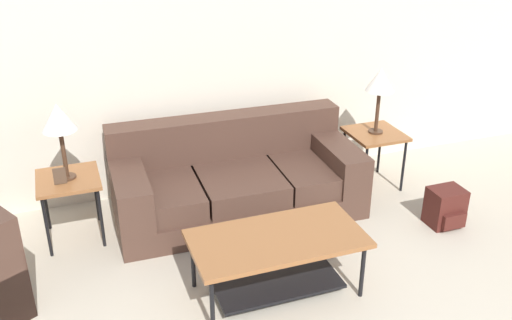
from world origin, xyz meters
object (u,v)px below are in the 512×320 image
Objects in this scene: couch at (236,181)px; side_table_right at (375,138)px; table_lamp_right at (380,82)px; table_lamp_left at (58,119)px; side_table_left at (69,184)px; coffee_table at (277,251)px; backpack at (445,207)px.

couch reaches higher than side_table_right.
couch is 3.45× the size of table_lamp_right.
side_table_right is at bearing 0.00° from table_lamp_left.
side_table_right is 2.92m from table_lamp_left.
couch is at bearing -0.45° from side_table_left.
table_lamp_left is 2.87m from table_lamp_right.
coffee_table is 1.93× the size of table_lamp_right.
side_table_right is (1.53, 1.26, 0.16)m from coffee_table.
table_lamp_left is at bearing 163.96° from backpack.
couch is 1.88m from backpack.
table_lamp_right reaches higher than couch.
table_lamp_right reaches higher than backpack.
table_lamp_left reaches higher than backpack.
coffee_table is 1.79m from backpack.
table_lamp_left is at bearing 180.00° from table_lamp_right.
couch is 1.25m from coffee_table.
table_lamp_left is 1.86× the size of backpack.
side_table_right is 0.88× the size of table_lamp_right.
table_lamp_right is 1.86× the size of backpack.
side_table_right reaches higher than backpack.
table_lamp_left reaches higher than coffee_table.
couch reaches higher than side_table_left.
table_lamp_left and table_lamp_right have the same top height.
backpack is at bearing -76.04° from side_table_right.
table_lamp_right is at bearing 0.00° from table_lamp_left.
couch is 3.45× the size of table_lamp_left.
side_table_left is at bearing 163.96° from backpack.
side_table_left is (-1.34, 1.26, 0.16)m from coffee_table.
table_lamp_right is at bearing 39.54° from coffee_table.
backpack is (3.09, -0.89, -0.91)m from table_lamp_left.
couch is 1.64m from table_lamp_left.
backpack is at bearing -27.93° from couch.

